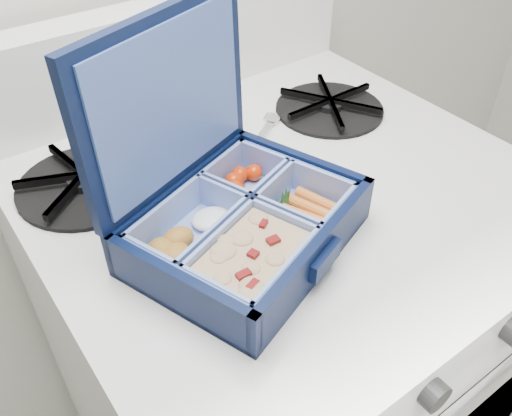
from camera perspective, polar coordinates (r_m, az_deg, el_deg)
stove at (r=1.05m, az=1.63°, el=-17.27°), size 0.62×0.62×0.93m
bento_box at (r=0.59m, az=-1.04°, el=-1.88°), size 0.29×0.26×0.06m
burner_grate at (r=0.84m, az=7.78°, el=10.84°), size 0.17×0.17×0.02m
burner_grate_rear at (r=0.71m, az=-17.55°, el=2.77°), size 0.23×0.23×0.02m
fork at (r=0.75m, az=-0.20°, el=6.47°), size 0.15×0.11×0.01m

